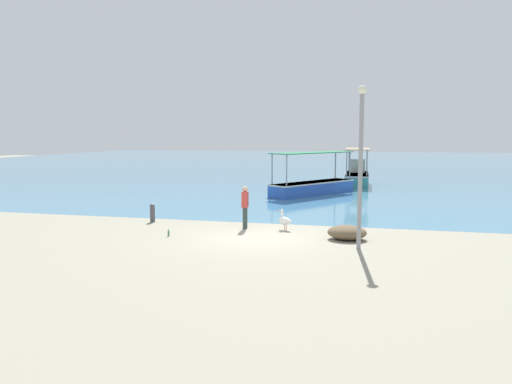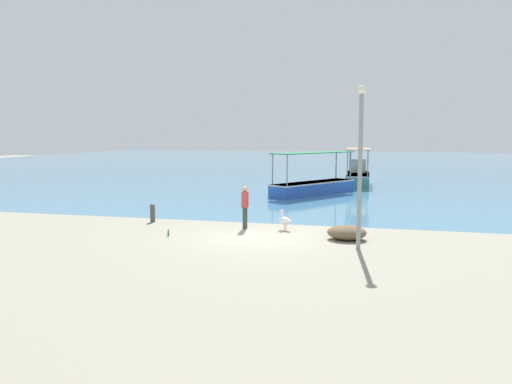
{
  "view_description": "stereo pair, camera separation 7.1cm",
  "coord_description": "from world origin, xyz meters",
  "px_view_note": "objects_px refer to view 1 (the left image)",
  "views": [
    {
      "loc": [
        4.15,
        -17.19,
        3.72
      ],
      "look_at": [
        -0.69,
        2.64,
        1.36
      ],
      "focal_mm": 35.0,
      "sensor_mm": 36.0,
      "label": 1
    },
    {
      "loc": [
        4.22,
        -17.17,
        3.72
      ],
      "look_at": [
        -0.69,
        2.64,
        1.36
      ],
      "focal_mm": 35.0,
      "sensor_mm": 36.0,
      "label": 2
    }
  ],
  "objects_px": {
    "fishing_boat_near_left": "(313,185)",
    "pelican": "(285,221)",
    "fishing_boat_center": "(357,176)",
    "mooring_bollard": "(152,212)",
    "net_pile": "(347,232)",
    "glass_bottle": "(169,233)",
    "fisherman_standing": "(245,206)",
    "lamp_post": "(361,158)"
  },
  "relations": [
    {
      "from": "mooring_bollard",
      "to": "fisherman_standing",
      "type": "height_order",
      "value": "fisherman_standing"
    },
    {
      "from": "net_pile",
      "to": "fishing_boat_center",
      "type": "bearing_deg",
      "value": 91.33
    },
    {
      "from": "fishing_boat_center",
      "to": "mooring_bollard",
      "type": "xyz_separation_m",
      "value": [
        -7.83,
        -18.44,
        -0.25
      ]
    },
    {
      "from": "fishing_boat_near_left",
      "to": "lamp_post",
      "type": "relative_size",
      "value": 1.21
    },
    {
      "from": "glass_bottle",
      "to": "fisherman_standing",
      "type": "bearing_deg",
      "value": 42.5
    },
    {
      "from": "fishing_boat_center",
      "to": "fishing_boat_near_left",
      "type": "relative_size",
      "value": 0.89
    },
    {
      "from": "lamp_post",
      "to": "fishing_boat_near_left",
      "type": "bearing_deg",
      "value": 102.99
    },
    {
      "from": "net_pile",
      "to": "glass_bottle",
      "type": "height_order",
      "value": "net_pile"
    },
    {
      "from": "pelican",
      "to": "mooring_bollard",
      "type": "bearing_deg",
      "value": 175.57
    },
    {
      "from": "fishing_boat_near_left",
      "to": "pelican",
      "type": "height_order",
      "value": "fishing_boat_near_left"
    },
    {
      "from": "pelican",
      "to": "fishing_boat_center",
      "type": "bearing_deg",
      "value": 83.94
    },
    {
      "from": "lamp_post",
      "to": "mooring_bollard",
      "type": "xyz_separation_m",
      "value": [
        -8.76,
        3.08,
        -2.56
      ]
    },
    {
      "from": "fishing_boat_near_left",
      "to": "fisherman_standing",
      "type": "height_order",
      "value": "fishing_boat_near_left"
    },
    {
      "from": "fishing_boat_center",
      "to": "net_pile",
      "type": "xyz_separation_m",
      "value": [
        0.47,
        -20.11,
        -0.42
      ]
    },
    {
      "from": "fisherman_standing",
      "to": "net_pile",
      "type": "relative_size",
      "value": 1.22
    },
    {
      "from": "fishing_boat_near_left",
      "to": "pelican",
      "type": "relative_size",
      "value": 7.93
    },
    {
      "from": "fishing_boat_near_left",
      "to": "mooring_bollard",
      "type": "bearing_deg",
      "value": -115.13
    },
    {
      "from": "net_pile",
      "to": "lamp_post",
      "type": "bearing_deg",
      "value": -71.86
    },
    {
      "from": "fishing_boat_center",
      "to": "fisherman_standing",
      "type": "height_order",
      "value": "fishing_boat_center"
    },
    {
      "from": "pelican",
      "to": "fisherman_standing",
      "type": "xyz_separation_m",
      "value": [
        -1.59,
        -0.05,
        0.53
      ]
    },
    {
      "from": "fishing_boat_near_left",
      "to": "fishing_boat_center",
      "type": "bearing_deg",
      "value": 70.65
    },
    {
      "from": "lamp_post",
      "to": "net_pile",
      "type": "xyz_separation_m",
      "value": [
        -0.46,
        1.4,
        -2.73
      ]
    },
    {
      "from": "fishing_boat_center",
      "to": "glass_bottle",
      "type": "xyz_separation_m",
      "value": [
        -5.94,
        -21.08,
        -0.56
      ]
    },
    {
      "from": "lamp_post",
      "to": "pelican",
      "type": "bearing_deg",
      "value": 138.15
    },
    {
      "from": "pelican",
      "to": "net_pile",
      "type": "bearing_deg",
      "value": -26.32
    },
    {
      "from": "fishing_boat_center",
      "to": "net_pile",
      "type": "relative_size",
      "value": 4.07
    },
    {
      "from": "mooring_bollard",
      "to": "glass_bottle",
      "type": "distance_m",
      "value": 3.27
    },
    {
      "from": "fisherman_standing",
      "to": "fishing_boat_near_left",
      "type": "bearing_deg",
      "value": 84.46
    },
    {
      "from": "fishing_boat_center",
      "to": "mooring_bollard",
      "type": "distance_m",
      "value": 20.03
    },
    {
      "from": "lamp_post",
      "to": "fisherman_standing",
      "type": "distance_m",
      "value": 5.61
    },
    {
      "from": "fishing_boat_center",
      "to": "pelican",
      "type": "height_order",
      "value": "fishing_boat_center"
    },
    {
      "from": "fishing_boat_near_left",
      "to": "mooring_bollard",
      "type": "relative_size",
      "value": 8.08
    },
    {
      "from": "lamp_post",
      "to": "fisherman_standing",
      "type": "xyz_separation_m",
      "value": [
        -4.53,
        2.58,
        -2.08
      ]
    },
    {
      "from": "fisherman_standing",
      "to": "net_pile",
      "type": "height_order",
      "value": "fisherman_standing"
    },
    {
      "from": "fisherman_standing",
      "to": "glass_bottle",
      "type": "distance_m",
      "value": 3.27
    },
    {
      "from": "fishing_boat_center",
      "to": "glass_bottle",
      "type": "bearing_deg",
      "value": -105.73
    },
    {
      "from": "pelican",
      "to": "net_pile",
      "type": "relative_size",
      "value": 0.58
    },
    {
      "from": "fishing_boat_near_left",
      "to": "lamp_post",
      "type": "bearing_deg",
      "value": -77.01
    },
    {
      "from": "pelican",
      "to": "lamp_post",
      "type": "bearing_deg",
      "value": -41.85
    },
    {
      "from": "lamp_post",
      "to": "net_pile",
      "type": "relative_size",
      "value": 3.79
    },
    {
      "from": "pelican",
      "to": "glass_bottle",
      "type": "xyz_separation_m",
      "value": [
        -3.93,
        -2.19,
        -0.27
      ]
    },
    {
      "from": "mooring_bollard",
      "to": "fisherman_standing",
      "type": "bearing_deg",
      "value": -6.75
    }
  ]
}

